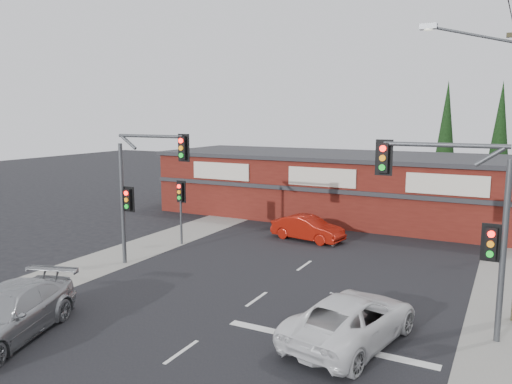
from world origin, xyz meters
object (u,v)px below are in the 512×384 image
at_px(red_sedan, 308,228).
at_px(shop_building, 357,186).
at_px(silver_suv, 5,315).
at_px(white_suv, 352,319).

relative_size(red_sedan, shop_building, 0.15).
bearing_deg(silver_suv, shop_building, 62.65).
relative_size(white_suv, silver_suv, 0.97).
xyz_separation_m(white_suv, red_sedan, (-5.74, 10.92, -0.06)).
bearing_deg(silver_suv, red_sedan, 60.21).
height_order(silver_suv, red_sedan, silver_suv).
bearing_deg(white_suv, red_sedan, -50.80).
distance_m(silver_suv, red_sedan, 16.00).
xyz_separation_m(silver_suv, shop_building, (4.21, 22.70, 1.36)).
height_order(silver_suv, shop_building, shop_building).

